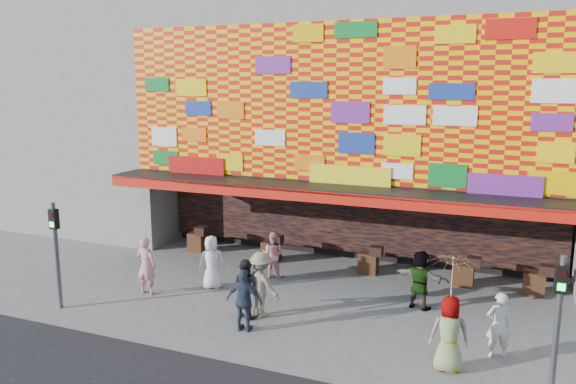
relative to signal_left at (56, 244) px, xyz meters
name	(u,v)px	position (x,y,z in m)	size (l,w,h in m)	color
ground	(287,322)	(6.20, 1.50, -1.86)	(90.00, 90.00, 0.00)	slate
shop_building	(370,108)	(6.20, 9.68, 3.37)	(15.20, 9.40, 10.00)	gray
neighbor_left	(91,86)	(-6.80, 9.50, 4.14)	(11.00, 8.00, 12.00)	gray
signal_left	(56,244)	(0.00, 0.00, 0.00)	(0.22, 0.20, 3.00)	#59595B
signal_right	(558,313)	(12.40, 0.00, 0.00)	(0.22, 0.20, 3.00)	#59595B
ped_a	(212,262)	(3.13, 2.95, -1.04)	(0.80, 0.52, 1.64)	white
ped_b	(146,266)	(1.58, 1.81, -0.99)	(0.63, 0.42, 1.74)	#D58989
ped_c	(245,288)	(5.02, 1.46, -1.06)	(0.77, 0.60, 1.59)	black
ped_d	(261,284)	(5.39, 1.65, -0.97)	(1.15, 0.66, 1.77)	gray
ped_e	(244,301)	(5.40, 0.63, -1.05)	(0.95, 0.39, 1.61)	#2C384E
ped_f	(420,280)	(9.24, 3.78, -1.03)	(1.54, 0.49, 1.66)	gray
ped_g	(449,334)	(10.38, 0.52, -1.01)	(0.83, 0.54, 1.70)	gray
ped_h	(499,325)	(11.35, 1.60, -1.09)	(0.56, 0.37, 1.55)	silver
ped_i	(273,255)	(4.45, 4.57, -1.11)	(0.73, 0.57, 1.51)	pink
parasol	(453,276)	(10.38, 0.52, 0.29)	(1.32, 1.33, 1.86)	beige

